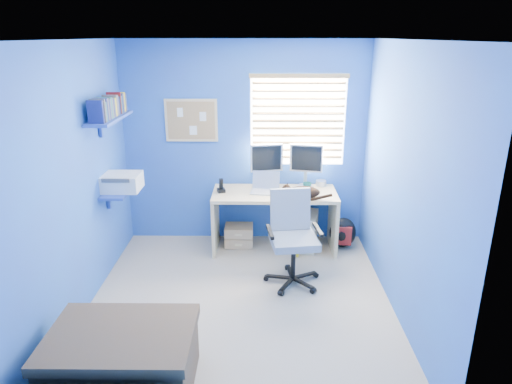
{
  "coord_description": "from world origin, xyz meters",
  "views": [
    {
      "loc": [
        0.2,
        -3.95,
        2.54
      ],
      "look_at": [
        0.15,
        0.65,
        0.95
      ],
      "focal_mm": 32.0,
      "sensor_mm": 36.0,
      "label": 1
    }
  ],
  "objects_px": {
    "desk": "(274,220)",
    "cat": "(303,192)",
    "office_chair": "(292,250)",
    "laptop": "(265,184)",
    "tower_pc": "(309,231)"
  },
  "relations": [
    {
      "from": "desk",
      "to": "cat",
      "type": "relative_size",
      "value": 3.83
    },
    {
      "from": "desk",
      "to": "cat",
      "type": "bearing_deg",
      "value": -31.81
    },
    {
      "from": "desk",
      "to": "tower_pc",
      "type": "distance_m",
      "value": 0.46
    },
    {
      "from": "laptop",
      "to": "tower_pc",
      "type": "bearing_deg",
      "value": 11.48
    },
    {
      "from": "cat",
      "to": "office_chair",
      "type": "bearing_deg",
      "value": -83.7
    },
    {
      "from": "desk",
      "to": "laptop",
      "type": "relative_size",
      "value": 4.53
    },
    {
      "from": "cat",
      "to": "office_chair",
      "type": "xyz_separation_m",
      "value": [
        -0.15,
        -0.6,
        -0.44
      ]
    },
    {
      "from": "cat",
      "to": "tower_pc",
      "type": "relative_size",
      "value": 0.87
    },
    {
      "from": "desk",
      "to": "office_chair",
      "type": "xyz_separation_m",
      "value": [
        0.17,
        -0.81,
        0.0
      ]
    },
    {
      "from": "laptop",
      "to": "desk",
      "type": "bearing_deg",
      "value": 13.95
    },
    {
      "from": "desk",
      "to": "office_chair",
      "type": "relative_size",
      "value": 1.5
    },
    {
      "from": "tower_pc",
      "to": "office_chair",
      "type": "bearing_deg",
      "value": -95.8
    },
    {
      "from": "tower_pc",
      "to": "office_chair",
      "type": "distance_m",
      "value": 0.88
    },
    {
      "from": "desk",
      "to": "laptop",
      "type": "bearing_deg",
      "value": -174.11
    },
    {
      "from": "cat",
      "to": "office_chair",
      "type": "height_order",
      "value": "office_chair"
    }
  ]
}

